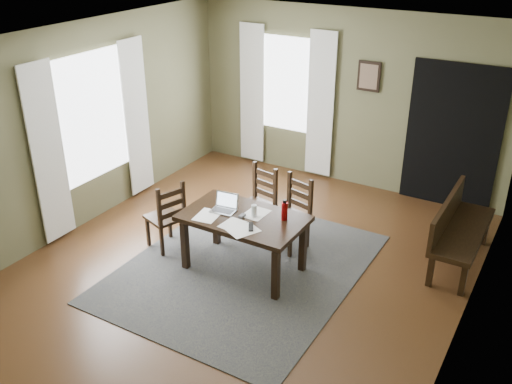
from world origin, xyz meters
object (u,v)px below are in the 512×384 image
Objects in this scene: dining_table at (243,223)px; laptop at (225,206)px; chair_back_left at (258,203)px; chair_back_right at (292,214)px; bench at (457,226)px; water_bottle at (284,211)px; chair_end at (167,217)px.

laptop is (-0.27, 0.03, 0.14)m from dining_table.
chair_back_left is 3.03× the size of laptop.
laptop is at bearing -110.56° from chair_back_right.
bench is (2.13, 1.43, -0.13)m from dining_table.
chair_back_left reaches higher than laptop.
laptop is 1.25× the size of water_bottle.
dining_table is 0.31m from laptop.
water_bottle is at bearing 4.30° from laptop.
chair_end is 3.70× the size of water_bottle.
chair_end is 3.55m from bench.
laptop reaches higher than dining_table.
dining_table is 4.55× the size of laptop.
water_bottle is (0.20, -0.60, 0.38)m from chair_back_right.
bench is (1.88, 0.66, 0.04)m from chair_back_right.
dining_table is 5.68× the size of water_bottle.
chair_back_left reaches higher than chair_end.
water_bottle reaches higher than chair_end.
bench is 2.13m from water_bottle.
chair_back_left is at bearing -170.25° from chair_back_right.
chair_end is 0.88m from laptop.
water_bottle is (0.45, 0.17, 0.20)m from dining_table.
laptop is at bearing -78.05° from chair_back_left.
dining_table is 1.10m from chair_end.
chair_back_right is 3.00× the size of laptop.
bench is at bearing 23.89° from laptop.
water_bottle is (1.53, 0.24, 0.38)m from chair_end.
chair_end is at bearing -120.58° from chair_back_left.
bench is at bearing 36.99° from water_bottle.
laptop is at bearing 116.34° from chair_end.
water_bottle is at bearing -57.25° from chair_back_right.
water_bottle reaches higher than chair_back_right.
dining_table is 0.95× the size of bench.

